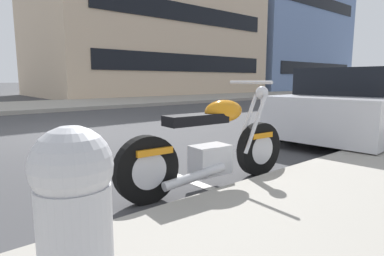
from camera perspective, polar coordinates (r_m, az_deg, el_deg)
name	(u,v)px	position (r m, az deg, el deg)	size (l,w,h in m)	color
ground_plane	(65,134)	(7.23, -21.78, -0.94)	(260.00, 260.00, 0.00)	#3D3D3F
sidewalk_far_curb	(223,97)	(19.95, 5.47, 5.55)	(120.00, 5.00, 0.14)	gray
parking_stall_stripe	(187,180)	(3.66, -0.86, -9.18)	(0.12, 2.20, 0.01)	silver
parked_motorcycle	(212,147)	(3.34, 3.61, -3.45)	(2.12, 0.62, 1.11)	black
parked_car_at_intersection	(364,105)	(7.04, 28.36, 3.64)	(4.49, 2.09, 1.32)	silver
car_opposite_curb	(339,86)	(24.64, 24.74, 6.76)	(4.14, 1.79, 1.38)	beige
fire_hydrant	(77,256)	(1.11, -19.82, -20.61)	(0.24, 0.36, 0.85)	#B7B7BC
townhouse_behind_pole	(146,28)	(25.69, -8.16, 17.17)	(15.91, 10.55, 9.96)	beige
townhouse_far_uphill	(269,45)	(37.13, 13.54, 14.28)	(14.52, 11.78, 9.88)	#6B84B2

